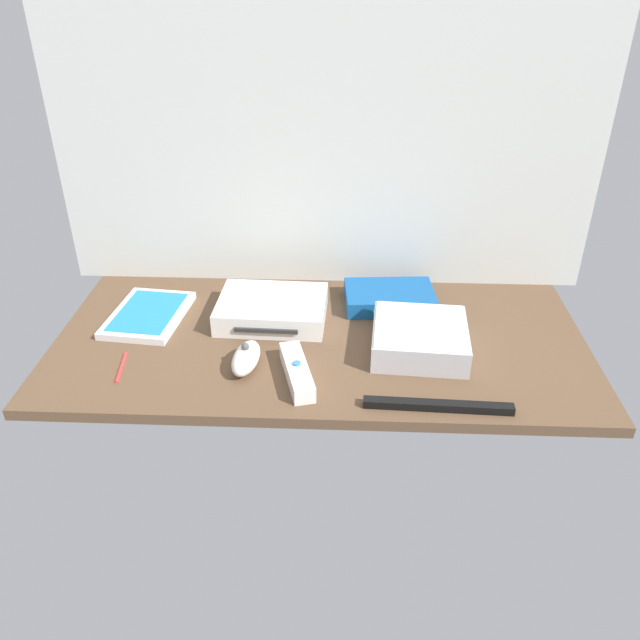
% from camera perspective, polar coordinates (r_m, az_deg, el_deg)
% --- Properties ---
extents(ground_plane, '(1.00, 0.48, 0.02)m').
position_cam_1_polar(ground_plane, '(1.22, 0.00, -2.03)').
color(ground_plane, brown).
rests_on(ground_plane, ground).
extents(back_wall, '(1.10, 0.01, 0.64)m').
position_cam_1_polar(back_wall, '(1.31, 0.49, 16.23)').
color(back_wall, silver).
rests_on(back_wall, ground).
extents(game_console, '(0.22, 0.17, 0.04)m').
position_cam_1_polar(game_console, '(1.26, -4.29, 0.98)').
color(game_console, white).
rests_on(game_console, ground_plane).
extents(mini_computer, '(0.18, 0.18, 0.05)m').
position_cam_1_polar(mini_computer, '(1.18, 8.88, -1.57)').
color(mini_computer, silver).
rests_on(mini_computer, ground_plane).
extents(game_case, '(0.16, 0.20, 0.02)m').
position_cam_1_polar(game_case, '(1.32, -15.08, 0.46)').
color(game_case, white).
rests_on(game_case, ground_plane).
extents(network_router, '(0.19, 0.13, 0.03)m').
position_cam_1_polar(network_router, '(1.32, 6.22, 2.02)').
color(network_router, '#145193').
rests_on(network_router, ground_plane).
extents(remote_wand, '(0.07, 0.15, 0.03)m').
position_cam_1_polar(remote_wand, '(1.09, -2.08, -4.62)').
color(remote_wand, white).
rests_on(remote_wand, ground_plane).
extents(remote_nunchuk, '(0.06, 0.11, 0.05)m').
position_cam_1_polar(remote_nunchuk, '(1.13, -6.62, -3.39)').
color(remote_nunchuk, white).
rests_on(remote_nunchuk, ground_plane).
extents(sensor_bar, '(0.24, 0.03, 0.01)m').
position_cam_1_polar(sensor_bar, '(1.05, 10.49, -7.53)').
color(sensor_bar, black).
rests_on(sensor_bar, ground_plane).
extents(stylus_pen, '(0.02, 0.09, 0.01)m').
position_cam_1_polar(stylus_pen, '(1.18, -17.36, -3.96)').
color(stylus_pen, red).
rests_on(stylus_pen, ground_plane).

